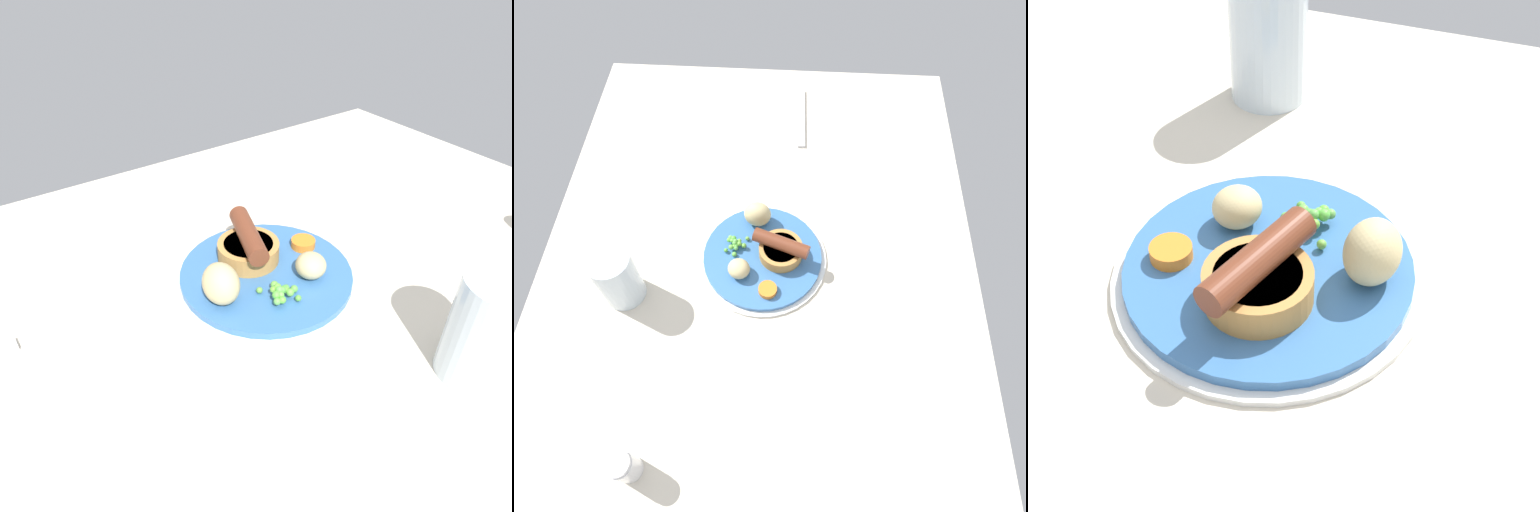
{
  "view_description": "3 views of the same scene",
  "coord_description": "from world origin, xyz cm",
  "views": [
    {
      "loc": [
        -27.91,
        -34.9,
        39.99
      ],
      "look_at": [
        -1.54,
        2.46,
        5.9
      ],
      "focal_mm": 32.0,
      "sensor_mm": 36.0,
      "label": 1
    },
    {
      "loc": [
        41.07,
        4.81,
        75.79
      ],
      "look_at": [
        -0.03,
        2.26,
        6.21
      ],
      "focal_mm": 32.0,
      "sensor_mm": 36.0,
      "label": 2
    },
    {
      "loc": [
        -16.64,
        43.04,
        48.5
      ],
      "look_at": [
        -2.53,
        1.34,
        6.36
      ],
      "focal_mm": 60.0,
      "sensor_mm": 36.0,
      "label": 3
    }
  ],
  "objects": [
    {
      "name": "sausage_pudding",
      "position": [
        -1.55,
        4.12,
        6.42
      ],
      "size": [
        7.89,
        10.39,
        5.06
      ],
      "rotation": [
        0.0,
        0.0,
        4.37
      ],
      "color": "#BC8442",
      "rests_on": "dinner_plate"
    },
    {
      "name": "dining_table",
      "position": [
        0.0,
        0.0,
        1.5
      ],
      "size": [
        110.0,
        80.0,
        3.0
      ],
      "primitive_type": "cube",
      "color": "beige",
      "rests_on": "ground"
    },
    {
      "name": "pea_pile",
      "position": [
        -2.7,
        -4.27,
        5.4
      ],
      "size": [
        4.36,
        4.46,
        1.84
      ],
      "color": "#67AC38",
      "rests_on": "dinner_plate"
    },
    {
      "name": "potato_chunk_0",
      "position": [
        2.74,
        -3.04,
        5.98
      ],
      "size": [
        5.16,
        5.23,
        3.16
      ],
      "primitive_type": "ellipsoid",
      "rotation": [
        0.0,
        0.0,
        2.67
      ],
      "color": "#CCB77F",
      "rests_on": "dinner_plate"
    },
    {
      "name": "dinner_plate",
      "position": [
        -1.15,
        0.83,
        3.57
      ],
      "size": [
        23.43,
        23.43,
        1.4
      ],
      "color": "silver",
      "rests_on": "dining_table"
    },
    {
      "name": "carrot_slice_0",
      "position": [
        6.02,
        2.22,
        4.94
      ],
      "size": [
        4.41,
        4.41,
        1.08
      ],
      "primitive_type": "cylinder",
      "rotation": [
        0.0,
        0.0,
        3.67
      ],
      "color": "orange",
      "rests_on": "dinner_plate"
    },
    {
      "name": "potato_chunk_2",
      "position": [
        -8.51,
        -0.58,
        6.86
      ],
      "size": [
        4.6,
        5.4,
        4.93
      ],
      "primitive_type": "ellipsoid",
      "rotation": [
        0.0,
        0.0,
        1.48
      ],
      "color": "#CCB77F",
      "rests_on": "dinner_plate"
    },
    {
      "name": "drinking_glass",
      "position": [
        7.16,
        -22.84,
        8.82
      ],
      "size": [
        7.19,
        7.19,
        11.64
      ],
      "primitive_type": "cylinder",
      "color": "silver",
      "rests_on": "dining_table"
    }
  ]
}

